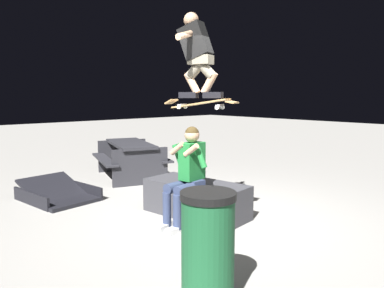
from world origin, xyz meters
The scene contains 8 objects.
ground_plane centered at (0.00, 0.00, 0.00)m, with size 40.00×40.00×0.00m, color gray.
ledge_box_main centered at (0.27, 0.10, 0.24)m, with size 1.53×0.67×0.49m, color #38383D.
person_sitting_on_ledge centered at (0.06, 0.46, 0.74)m, with size 0.60×0.78×1.32m.
skateboard centered at (0.05, 0.22, 1.63)m, with size 1.02×0.55×0.14m.
skater_airborne centered at (0.10, 0.24, 2.31)m, with size 0.63×0.86×1.12m.
kicker_ramp centered at (2.40, 1.27, 0.07)m, with size 1.32×1.07×0.44m.
picnic_table_back centered at (3.07, -0.59, 0.50)m, with size 2.04×1.81×0.75m.
trash_bin centered at (-1.49, 1.59, 0.48)m, with size 0.46×0.46×0.96m.
Camera 1 is at (-3.57, 3.65, 1.73)m, focal length 34.66 mm.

